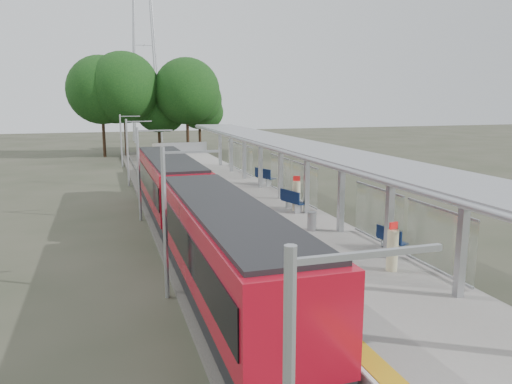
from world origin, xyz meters
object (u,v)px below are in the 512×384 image
at_px(bench_near, 391,239).
at_px(bench_mid, 292,200).
at_px(info_pillar_far, 296,195).
at_px(info_pillar_near, 392,250).
at_px(litter_bin, 312,221).
at_px(train, 190,207).
at_px(bench_far, 264,176).

relative_size(bench_near, bench_mid, 0.84).
bearing_deg(info_pillar_far, info_pillar_near, -67.72).
xyz_separation_m(info_pillar_far, litter_bin, (-0.88, -4.12, -0.39)).
bearing_deg(train, info_pillar_far, 19.45).
xyz_separation_m(info_pillar_near, info_pillar_far, (0.36, 9.99, 0.06)).
distance_m(bench_mid, info_pillar_far, 0.35).
relative_size(bench_near, info_pillar_near, 0.82).
xyz_separation_m(bench_mid, info_pillar_near, (-0.09, -9.97, 0.17)).
distance_m(bench_far, info_pillar_near, 18.32).
bearing_deg(train, litter_bin, -19.97).
height_order(bench_mid, litter_bin, bench_mid).
bearing_deg(train, bench_near, -39.03).
distance_m(bench_near, info_pillar_far, 7.99).
bearing_deg(litter_bin, bench_mid, 81.48).
bearing_deg(litter_bin, train, 160.03).
xyz_separation_m(train, bench_mid, (5.93, 2.17, -0.46)).
bearing_deg(train, bench_mid, 20.07).
bearing_deg(info_pillar_near, info_pillar_far, 76.48).
distance_m(bench_mid, bench_far, 8.39).
distance_m(bench_mid, litter_bin, 4.15).
distance_m(info_pillar_far, litter_bin, 4.23).
xyz_separation_m(bench_mid, bench_far, (1.17, 8.31, 0.02)).
bearing_deg(bench_mid, info_pillar_far, -12.38).
bearing_deg(bench_near, info_pillar_far, 85.01).
relative_size(info_pillar_near, info_pillar_far, 0.93).
relative_size(bench_near, info_pillar_far, 0.76).
relative_size(info_pillar_near, litter_bin, 2.02).
distance_m(bench_mid, info_pillar_near, 9.97).
xyz_separation_m(train, info_pillar_far, (6.20, 2.19, -0.23)).
bearing_deg(info_pillar_near, train, 115.34).
relative_size(bench_mid, litter_bin, 1.96).
xyz_separation_m(bench_near, bench_far, (0.01, 16.22, 0.11)).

